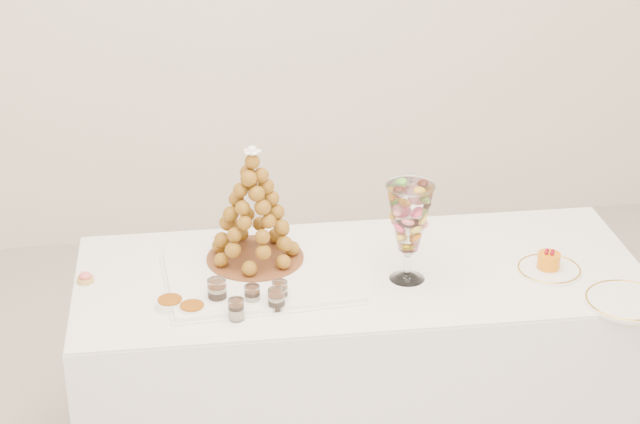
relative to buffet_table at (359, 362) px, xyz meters
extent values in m
cube|color=white|center=(0.00, 0.00, 0.00)|extent=(1.80, 0.76, 0.67)
cube|color=white|center=(0.00, 0.00, 0.33)|extent=(1.79, 0.75, 0.01)
cube|color=white|center=(-0.31, 0.00, 0.35)|extent=(0.59, 0.46, 0.02)
cylinder|color=white|center=(0.13, -0.07, 0.35)|extent=(0.11, 0.11, 0.02)
cylinder|color=white|center=(0.13, -0.07, 0.39)|extent=(0.02, 0.02, 0.08)
sphere|color=white|center=(0.13, -0.07, 0.43)|extent=(0.04, 0.04, 0.04)
cylinder|color=white|center=(0.58, -0.09, 0.34)|extent=(0.20, 0.20, 0.01)
cylinder|color=white|center=(0.74, -0.31, 0.34)|extent=(0.25, 0.25, 0.01)
cylinder|color=tan|center=(-0.85, 0.07, 0.35)|extent=(0.05, 0.05, 0.02)
ellipsoid|color=#E85F61|center=(-0.85, 0.07, 0.36)|extent=(0.04, 0.04, 0.02)
cylinder|color=white|center=(-0.46, -0.12, 0.38)|extent=(0.07, 0.07, 0.08)
cylinder|color=white|center=(-0.36, -0.15, 0.37)|extent=(0.06, 0.06, 0.06)
cylinder|color=white|center=(-0.27, -0.14, 0.37)|extent=(0.06, 0.06, 0.06)
cylinder|color=white|center=(-0.41, -0.22, 0.37)|extent=(0.05, 0.05, 0.06)
cylinder|color=white|center=(-0.29, -0.19, 0.37)|extent=(0.05, 0.05, 0.07)
cylinder|color=white|center=(-0.60, -0.13, 0.35)|extent=(0.08, 0.08, 0.03)
cylinder|color=white|center=(-0.53, -0.17, 0.35)|extent=(0.08, 0.08, 0.02)
cylinder|color=brown|center=(-0.32, 0.10, 0.36)|extent=(0.31, 0.31, 0.01)
cone|color=brown|center=(-0.32, 0.10, 0.55)|extent=(0.29, 0.29, 0.37)
sphere|color=white|center=(-0.32, 0.10, 0.72)|extent=(0.04, 0.04, 0.04)
cylinder|color=orange|center=(0.58, -0.09, 0.37)|extent=(0.07, 0.07, 0.05)
sphere|color=maroon|center=(0.59, -0.08, 0.40)|extent=(0.01, 0.01, 0.01)
sphere|color=maroon|center=(0.58, -0.07, 0.40)|extent=(0.01, 0.01, 0.01)
sphere|color=maroon|center=(0.57, -0.09, 0.40)|extent=(0.01, 0.01, 0.01)
sphere|color=maroon|center=(0.58, -0.10, 0.40)|extent=(0.01, 0.01, 0.01)
camera|label=1|loc=(-0.59, -2.88, 1.96)|focal=60.00mm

